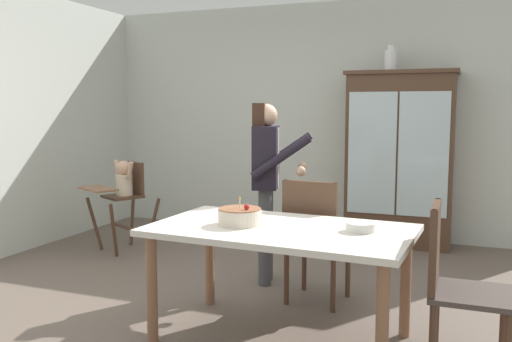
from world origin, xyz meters
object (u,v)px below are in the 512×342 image
adult_person (267,170)px  birthday_cake (240,216)px  dining_chair_right_end (452,276)px  china_cabinet (399,159)px  dining_table (280,241)px  dining_chair_far_side (314,233)px  high_chair_with_toddler (123,189)px  ceramic_vase (391,60)px  serving_bowl (361,227)px

adult_person → birthday_cake: adult_person is taller
birthday_cake → dining_chair_right_end: dining_chair_right_end is taller
china_cabinet → dining_table: china_cabinet is taller
adult_person → dining_chair_right_end: size_ratio=1.59×
dining_table → dining_chair_right_end: size_ratio=1.75×
china_cabinet → dining_chair_far_side: china_cabinet is taller
adult_person → high_chair_with_toddler: bearing=61.2°
china_cabinet → ceramic_vase: ceramic_vase is taller
adult_person → dining_chair_right_end: 1.93m
dining_chair_right_end → serving_bowl: bearing=76.6°
dining_chair_right_end → china_cabinet: bearing=12.2°
china_cabinet → birthday_cake: bearing=-103.5°
dining_table → serving_bowl: bearing=7.2°
dining_table → birthday_cake: birthday_cake is taller
ceramic_vase → birthday_cake: ceramic_vase is taller
china_cabinet → birthday_cake: china_cabinet is taller
china_cabinet → dining_table: size_ratio=1.12×
high_chair_with_toddler → dining_chair_far_side: dining_chair_far_side is taller
ceramic_vase → dining_chair_right_end: size_ratio=0.28×
ceramic_vase → adult_person: bearing=-113.9°
adult_person → dining_chair_far_side: size_ratio=1.59×
high_chair_with_toddler → birthday_cake: size_ratio=3.39×
ceramic_vase → china_cabinet: bearing=-1.8°
high_chair_with_toddler → dining_table: high_chair_with_toddler is taller
high_chair_with_toddler → ceramic_vase: bearing=54.8°
ceramic_vase → dining_table: ceramic_vase is taller
high_chair_with_toddler → dining_chair_far_side: (2.27, -0.83, -0.10)m
china_cabinet → adult_person: 1.95m
high_chair_with_toddler → adult_person: (1.76, -0.45, 0.31)m
dining_chair_right_end → adult_person: bearing=53.2°
adult_person → ceramic_vase: bearing=-38.3°
dining_chair_right_end → dining_table: bearing=86.3°
high_chair_with_toddler → serving_bowl: (2.73, -1.45, 0.11)m
ceramic_vase → adult_person: 2.16m
ceramic_vase → dining_chair_far_side: (-0.25, -2.12, -1.44)m
adult_person → dining_chair_far_side: (0.52, -0.38, -0.41)m
dining_chair_far_side → birthday_cake: bearing=71.9°
dining_chair_far_side → dining_table: bearing=92.2°
dining_chair_far_side → high_chair_with_toddler: bearing=-15.0°
high_chair_with_toddler → dining_chair_right_end: dining_chair_right_end is taller
birthday_cake → high_chair_with_toddler: bearing=141.9°
china_cabinet → serving_bowl: (0.08, -2.73, -0.18)m
serving_bowl → dining_chair_right_end: 0.59m
dining_chair_right_end → high_chair_with_toddler: bearing=64.1°
ceramic_vase → adult_person: size_ratio=0.18×
adult_person → dining_chair_right_end: adult_person is taller
dining_chair_right_end → ceramic_vase: bearing=14.4°
ceramic_vase → high_chair_with_toddler: ceramic_vase is taller
high_chair_with_toddler → adult_person: size_ratio=0.62×
adult_person → china_cabinet: bearing=-41.5°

